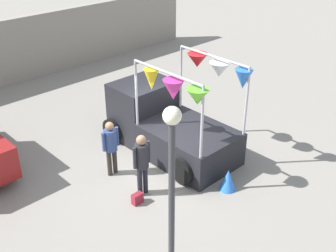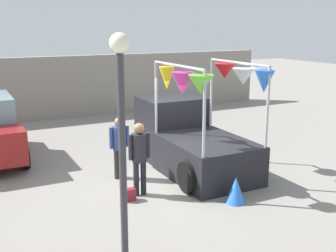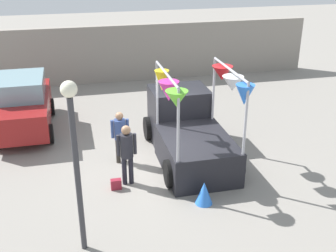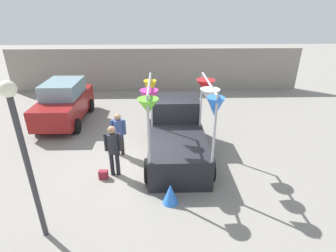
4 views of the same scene
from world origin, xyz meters
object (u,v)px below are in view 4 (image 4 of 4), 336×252
Objects in this scene: person_vendor at (119,131)px; folded_kite_bundle_azure at (170,194)px; vendor_truck at (176,131)px; handbag at (103,174)px; parked_car at (64,102)px; street_lamp at (22,144)px; person_customer at (113,146)px.

person_vendor reaches higher than folded_kite_bundle_azure.
person_vendor is (-2.04, -0.06, 0.08)m from vendor_truck.
handbag is (-0.33, -1.46, -0.82)m from person_vendor.
street_lamp reaches higher than parked_car.
street_lamp is (-1.30, -2.40, 1.42)m from person_customer.
parked_car reaches higher than person_customer.
person_vendor is at bearing -178.37° from vendor_truck.
parked_car is 7.43m from folded_kite_bundle_azure.
street_lamp reaches higher than person_vendor.
street_lamp is at bearing -118.52° from person_customer.
person_vendor is at bearing 70.59° from street_lamp.
person_vendor is at bearing 77.06° from handbag.
parked_car is 1.07× the size of street_lamp.
person_vendor is 4.15m from street_lamp.
parked_car is at bearing 103.49° from street_lamp.
person_customer is at bearing 29.74° from handbag.
folded_kite_bundle_azure is (1.73, -2.64, -0.66)m from person_vendor.
folded_kite_bundle_azure is at bearing 18.64° from street_lamp.
vendor_truck reaches higher than person_customer.
handbag is 0.07× the size of street_lamp.
parked_car is at bearing 128.83° from folded_kite_bundle_azure.
parked_car is 6.67× the size of folded_kite_bundle_azure.
vendor_truck is at bearing 32.53° from handbag.
street_lamp reaches higher than person_customer.
person_vendor is 5.70× the size of handbag.
handbag is at bearing -150.26° from person_customer.
street_lamp reaches higher than folded_kite_bundle_azure.
vendor_truck is 2.77m from folded_kite_bundle_azure.
vendor_truck is at bearing 32.99° from person_customer.
handbag is at bearing -147.47° from vendor_truck.
person_customer reaches higher than person_vendor.
parked_car is at bearing 123.73° from person_customer.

